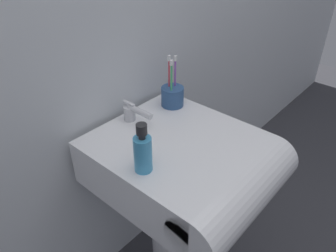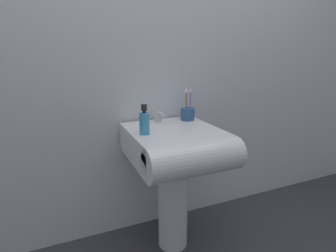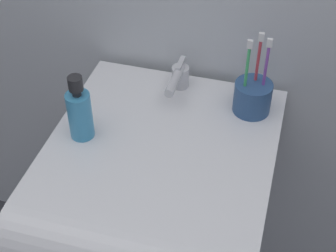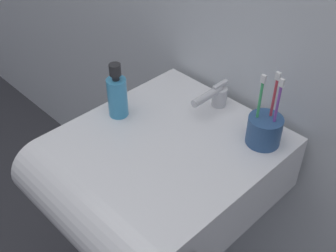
% 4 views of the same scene
% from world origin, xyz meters
% --- Properties ---
extents(sink_pedestal, '(0.18, 0.18, 0.60)m').
position_xyz_m(sink_pedestal, '(0.00, 0.00, 0.30)').
color(sink_pedestal, white).
rests_on(sink_pedestal, ground).
extents(sink_basin, '(0.50, 0.60, 0.17)m').
position_xyz_m(sink_basin, '(0.00, -0.06, 0.68)').
color(sink_basin, white).
rests_on(sink_basin, sink_pedestal).
extents(faucet, '(0.04, 0.14, 0.07)m').
position_xyz_m(faucet, '(-0.01, 0.19, 0.81)').
color(faucet, silver).
rests_on(faucet, sink_basin).
extents(toothbrush_cup, '(0.09, 0.09, 0.20)m').
position_xyz_m(toothbrush_cup, '(0.17, 0.16, 0.81)').
color(toothbrush_cup, '#2D5184').
rests_on(toothbrush_cup, sink_basin).
extents(soap_bottle, '(0.05, 0.05, 0.16)m').
position_xyz_m(soap_bottle, '(-0.18, -0.03, 0.84)').
color(soap_bottle, '#3F99CC').
rests_on(soap_bottle, sink_basin).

